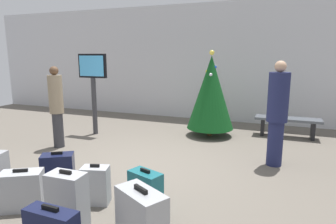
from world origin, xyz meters
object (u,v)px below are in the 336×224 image
(suitcase_6, at_px, (145,192))
(traveller_0, at_px, (277,112))
(flight_info_kiosk, at_px, (93,80))
(suitcase_7, at_px, (58,171))
(suitcase_2, at_px, (67,201))
(holiday_tree, at_px, (211,92))
(suitcase_3, at_px, (22,190))
(traveller_1, at_px, (56,105))
(suitcase_0, at_px, (96,185))
(waiting_bench, at_px, (287,123))

(suitcase_6, bearing_deg, traveller_0, 57.48)
(flight_info_kiosk, relative_size, suitcase_7, 3.48)
(suitcase_2, xyz_separation_m, suitcase_7, (-0.84, 0.79, -0.07))
(holiday_tree, bearing_deg, suitcase_3, -108.20)
(holiday_tree, xyz_separation_m, suitcase_2, (-0.59, -4.54, -0.75))
(holiday_tree, distance_m, suitcase_2, 4.64)
(traveller_1, relative_size, suitcase_6, 3.05)
(suitcase_0, bearing_deg, suitcase_2, -85.16)
(flight_info_kiosk, distance_m, suitcase_7, 3.35)
(suitcase_0, height_order, suitcase_7, suitcase_7)
(traveller_0, relative_size, suitcase_3, 3.24)
(suitcase_3, height_order, suitcase_6, suitcase_6)
(flight_info_kiosk, bearing_deg, suitcase_6, -46.24)
(flight_info_kiosk, height_order, suitcase_0, flight_info_kiosk)
(traveller_1, bearing_deg, flight_info_kiosk, 85.62)
(suitcase_2, bearing_deg, waiting_bench, 64.92)
(suitcase_6, bearing_deg, suitcase_0, -176.39)
(traveller_0, height_order, suitcase_0, traveller_0)
(traveller_1, bearing_deg, suitcase_0, -39.07)
(traveller_0, bearing_deg, waiting_bench, 83.58)
(suitcase_2, bearing_deg, suitcase_7, 136.77)
(traveller_0, bearing_deg, suitcase_3, -136.51)
(waiting_bench, bearing_deg, flight_info_kiosk, -162.22)
(suitcase_3, bearing_deg, flight_info_kiosk, 110.86)
(waiting_bench, xyz_separation_m, suitcase_6, (-1.73, -4.45, -0.09))
(waiting_bench, xyz_separation_m, traveller_1, (-4.67, -2.69, 0.58))
(suitcase_2, bearing_deg, traveller_0, 54.27)
(holiday_tree, height_order, suitcase_3, holiday_tree)
(waiting_bench, relative_size, traveller_1, 0.87)
(suitcase_3, bearing_deg, suitcase_0, 30.74)
(waiting_bench, xyz_separation_m, suitcase_2, (-2.39, -5.12, -0.02))
(traveller_0, xyz_separation_m, suitcase_2, (-2.16, -3.00, -0.66))
(traveller_0, xyz_separation_m, suitcase_7, (-3.00, -2.21, -0.73))
(flight_info_kiosk, bearing_deg, suitcase_7, -64.75)
(traveller_1, height_order, suitcase_7, traveller_1)
(flight_info_kiosk, xyz_separation_m, suitcase_2, (2.19, -3.65, -1.04))
(suitcase_3, bearing_deg, suitcase_7, 88.83)
(waiting_bench, height_order, suitcase_0, suitcase_0)
(suitcase_6, height_order, suitcase_7, suitcase_7)
(traveller_1, relative_size, suitcase_2, 2.46)
(holiday_tree, relative_size, flight_info_kiosk, 1.04)
(suitcase_3, relative_size, suitcase_6, 1.01)
(suitcase_3, bearing_deg, suitcase_2, -9.58)
(holiday_tree, xyz_separation_m, suitcase_7, (-1.43, -3.75, -0.82))
(suitcase_0, xyz_separation_m, suitcase_6, (0.72, 0.05, 0.01))
(traveller_0, xyz_separation_m, suitcase_6, (-1.49, -2.33, -0.73))
(suitcase_3, bearing_deg, traveller_0, 43.49)
(flight_info_kiosk, distance_m, traveller_1, 1.30)
(traveller_0, xyz_separation_m, traveller_1, (-4.44, -0.57, -0.06))
(suitcase_3, height_order, suitcase_7, suitcase_7)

